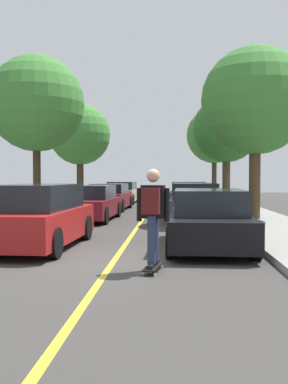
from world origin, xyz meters
The scene contains 16 objects.
ground centered at (0.00, 0.00, 0.00)m, with size 80.00×80.00×0.00m, color #3D3A38.
center_line centered at (0.00, 4.00, 0.00)m, with size 0.12×39.20×0.01m, color gold.
parked_car_left_nearest centered at (-1.99, 1.38, 0.73)m, with size 1.98×4.26×1.48m.
parked_car_left_near centered at (-1.99, 8.07, 0.65)m, with size 2.02×4.41×1.33m.
parked_car_left_far centered at (-1.99, 13.46, 0.65)m, with size 2.00×4.47×1.31m.
parked_car_left_farthest centered at (-1.99, 19.23, 0.66)m, with size 1.99×4.50×1.35m.
parked_car_right_nearest centered at (1.99, 1.61, 0.67)m, with size 1.97×4.37×1.36m.
parked_car_right_near centered at (1.99, 7.89, 0.69)m, with size 2.02×4.38×1.42m.
parked_car_right_far centered at (1.99, 14.13, 0.70)m, with size 2.04×4.54×1.41m.
street_tree_left_nearest centered at (-4.10, 8.28, 4.47)m, with size 3.71×3.71×6.20m.
street_tree_left_near centered at (-4.10, 16.51, 4.06)m, with size 3.47×3.47×5.68m.
street_tree_right_nearest centered at (4.10, 7.49, 4.36)m, with size 3.87×3.87×6.18m.
street_tree_right_near centered at (4.10, 15.97, 4.26)m, with size 3.66×3.66×5.98m.
street_tree_right_far centered at (4.10, 22.97, 4.56)m, with size 3.89×3.89×6.38m.
skateboard centered at (0.81, -1.12, 0.09)m, with size 0.34×0.86×0.10m.
skateboarder centered at (0.80, -1.15, 1.06)m, with size 0.59×0.71×1.68m.
Camera 1 is at (1.13, -8.87, 1.64)m, focal length 42.05 mm.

